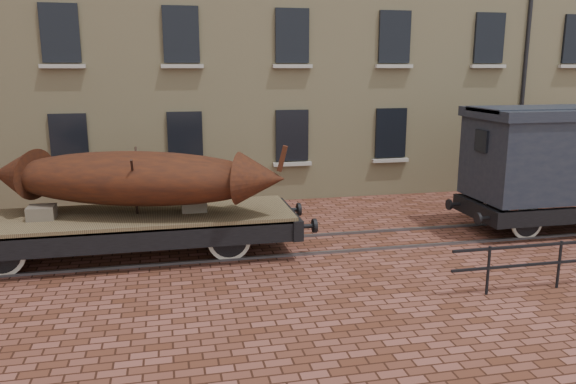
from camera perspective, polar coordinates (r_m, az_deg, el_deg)
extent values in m
plane|color=#4C2619|center=(14.25, 0.87, -5.52)|extent=(90.00, 90.00, 0.00)
cube|color=#CBBA85|center=(24.11, 2.53, 18.71)|extent=(40.00, 10.00, 14.00)
cube|color=black|center=(18.50, -21.33, 4.82)|extent=(1.10, 0.12, 1.70)
cube|color=#ABA89D|center=(18.58, -21.13, 1.90)|extent=(1.30, 0.18, 0.12)
cube|color=black|center=(18.29, -10.41, 5.39)|extent=(1.10, 0.12, 1.70)
cube|color=#ABA89D|center=(18.37, -10.28, 2.43)|extent=(1.30, 0.18, 0.12)
cube|color=black|center=(18.73, 0.40, 5.77)|extent=(1.10, 0.12, 1.70)
cube|color=#ABA89D|center=(18.81, 0.44, 2.87)|extent=(1.30, 0.18, 0.12)
cube|color=black|center=(19.80, 10.39, 5.93)|extent=(1.10, 0.12, 1.70)
cube|color=#ABA89D|center=(19.87, 10.35, 3.19)|extent=(1.30, 0.18, 0.12)
cube|color=black|center=(21.39, 19.12, 5.93)|extent=(1.10, 0.12, 1.70)
cube|color=#ABA89D|center=(21.46, 19.02, 3.39)|extent=(1.30, 0.18, 0.12)
cube|color=black|center=(23.40, 26.51, 5.82)|extent=(1.10, 0.12, 1.70)
cube|color=#ABA89D|center=(23.46, 26.37, 3.50)|extent=(1.30, 0.18, 0.12)
cube|color=black|center=(18.39, -22.15, 14.73)|extent=(1.10, 0.12, 1.70)
cube|color=#ABA89D|center=(18.31, -21.93, 11.78)|extent=(1.30, 0.18, 0.12)
cube|color=black|center=(18.17, -10.82, 15.45)|extent=(1.10, 0.12, 1.70)
cube|color=#ABA89D|center=(18.09, -10.69, 12.45)|extent=(1.30, 0.18, 0.12)
cube|color=black|center=(18.62, 0.42, 15.59)|extent=(1.10, 0.12, 1.70)
cube|color=#ABA89D|center=(18.54, 0.46, 12.66)|extent=(1.30, 0.18, 0.12)
cube|color=black|center=(19.69, 10.77, 15.21)|extent=(1.10, 0.12, 1.70)
cube|color=#ABA89D|center=(19.61, 10.72, 12.45)|extent=(1.30, 0.18, 0.12)
cube|color=black|center=(21.29, 19.76, 14.50)|extent=(1.10, 0.12, 1.70)
cube|color=#ABA89D|center=(21.22, 19.65, 11.95)|extent=(1.30, 0.18, 0.12)
cube|color=#ABA89D|center=(23.24, 27.15, 11.30)|extent=(1.30, 0.18, 0.12)
cube|color=#59595E|center=(13.57, 1.57, -6.32)|extent=(30.00, 0.08, 0.06)
cube|color=#59595E|center=(14.91, 0.24, -4.57)|extent=(30.00, 0.08, 0.06)
cylinder|color=black|center=(11.86, 19.67, -7.52)|extent=(0.06, 0.06, 1.00)
cylinder|color=black|center=(12.76, 25.83, -6.65)|extent=(0.06, 0.06, 1.00)
cube|color=brown|center=(13.66, -16.65, -2.48)|extent=(7.99, 2.34, 0.13)
cube|color=black|center=(12.69, -16.92, -4.84)|extent=(7.99, 0.17, 0.48)
cube|color=black|center=(14.78, -16.30, -2.36)|extent=(7.99, 0.17, 0.48)
cube|color=black|center=(13.98, -0.04, -2.68)|extent=(0.23, 2.45, 0.48)
cylinder|color=black|center=(13.30, 1.95, -3.49)|extent=(0.37, 0.11, 0.11)
cylinder|color=black|center=(13.35, 2.71, -3.44)|extent=(0.09, 0.34, 0.34)
cylinder|color=black|center=(14.80, 0.43, -1.82)|extent=(0.37, 0.11, 0.11)
cylinder|color=black|center=(14.84, 1.11, -1.78)|extent=(0.09, 0.34, 0.34)
cylinder|color=black|center=(14.21, -26.45, -4.78)|extent=(0.11, 2.02, 0.11)
cylinder|color=beige|center=(13.54, -27.17, -5.67)|extent=(1.02, 0.07, 1.02)
cylinder|color=black|center=(13.54, -27.17, -5.67)|extent=(0.84, 0.11, 0.84)
cylinder|color=beige|center=(14.88, -25.80, -3.97)|extent=(1.02, 0.07, 1.02)
cylinder|color=black|center=(14.88, -25.80, -3.97)|extent=(0.84, 0.11, 0.84)
cube|color=black|center=(14.93, -25.79, -2.89)|extent=(0.96, 0.09, 0.11)
cylinder|color=black|center=(13.81, -6.33, -3.96)|extent=(0.11, 2.02, 0.11)
cylinder|color=beige|center=(13.13, -5.99, -4.84)|extent=(1.02, 0.07, 1.02)
cylinder|color=black|center=(13.13, -5.99, -4.84)|extent=(0.84, 0.11, 0.84)
cube|color=black|center=(12.93, -5.95, -3.93)|extent=(0.96, 0.09, 0.11)
cylinder|color=beige|center=(14.50, -6.63, -3.16)|extent=(1.02, 0.07, 1.02)
cylinder|color=black|center=(14.50, -6.63, -3.16)|extent=(0.84, 0.11, 0.84)
cube|color=black|center=(14.56, -6.71, -2.06)|extent=(0.96, 0.09, 0.11)
cube|color=black|center=(13.77, -16.55, -4.15)|extent=(4.26, 0.06, 0.06)
cube|color=#6A6255|center=(13.86, -23.75, -1.91)|extent=(0.59, 0.53, 0.30)
cube|color=#6A6255|center=(13.58, -9.53, -1.28)|extent=(0.59, 0.53, 0.30)
ellipsoid|color=#481E0D|center=(13.44, -15.27, 1.35)|extent=(6.50, 3.73, 1.24)
cone|color=#481E0D|center=(14.72, -26.08, 1.67)|extent=(1.38, 1.45, 1.18)
cone|color=#481E0D|center=(12.70, -2.74, 1.39)|extent=(1.38, 1.45, 1.18)
cube|color=#481E0D|center=(12.56, -0.58, 3.42)|extent=(0.27, 0.20, 0.60)
cylinder|color=black|center=(12.97, -15.34, 0.37)|extent=(0.05, 1.06, 1.47)
cylinder|color=black|center=(13.96, -15.15, 1.22)|extent=(0.05, 1.06, 1.47)
cube|color=black|center=(18.32, 24.61, -0.44)|extent=(5.64, 0.15, 0.42)
cube|color=black|center=(15.92, 18.66, -1.78)|extent=(0.21, 2.26, 0.42)
cylinder|color=black|center=(15.09, 18.73, -2.56)|extent=(0.08, 0.30, 0.30)
cylinder|color=black|center=(16.35, 16.05, -1.24)|extent=(0.08, 0.30, 0.30)
cylinder|color=black|center=(16.52, 21.69, -2.25)|extent=(0.09, 1.79, 0.09)
cylinder|color=beige|center=(15.95, 23.12, -2.88)|extent=(0.90, 0.07, 0.90)
cylinder|color=black|center=(15.95, 23.12, -2.88)|extent=(0.74, 0.09, 0.74)
cylinder|color=beige|center=(17.10, 20.36, -1.66)|extent=(0.90, 0.07, 0.90)
cylinder|color=black|center=(17.10, 20.36, -1.66)|extent=(0.74, 0.09, 0.74)
cube|color=black|center=(17.28, 27.05, 3.21)|extent=(5.64, 2.26, 2.16)
cube|color=black|center=(15.57, 19.08, 4.94)|extent=(0.08, 0.56, 0.56)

